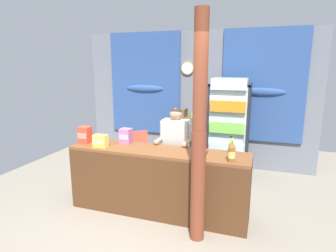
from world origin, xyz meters
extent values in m
plane|color=gray|center=(0.00, 1.07, 0.00)|extent=(6.93, 6.93, 0.00)
cube|color=slate|center=(0.00, 2.73, 1.43)|extent=(4.97, 0.12, 2.85)
cube|color=#2D4C89|center=(-1.15, 2.64, 1.74)|extent=(1.64, 0.04, 2.22)
ellipsoid|color=#2D4C89|center=(-1.15, 2.62, 1.63)|extent=(0.90, 0.10, 0.16)
cube|color=#2D4C89|center=(1.37, 2.64, 1.74)|extent=(1.59, 0.04, 2.22)
ellipsoid|color=#2D4C89|center=(1.37, 2.62, 1.63)|extent=(0.88, 0.10, 0.16)
cylinder|color=tan|center=(-0.17, 2.65, 2.08)|extent=(0.28, 0.03, 0.28)
cylinder|color=white|center=(-0.17, 2.63, 2.08)|extent=(0.24, 0.01, 0.24)
cube|color=beige|center=(0.12, 2.65, 1.83)|extent=(0.24, 0.02, 0.18)
cube|color=brown|center=(0.01, 0.37, 0.94)|extent=(2.61, 0.57, 0.04)
cube|color=#4E2E18|center=(0.01, 0.10, 0.46)|extent=(2.61, 0.04, 0.92)
cube|color=#4E2E18|center=(-1.25, 0.37, 0.46)|extent=(0.08, 0.52, 0.92)
cube|color=#4E2E18|center=(1.28, 0.37, 0.46)|extent=(0.08, 0.52, 0.92)
cylinder|color=brown|center=(0.71, -0.09, 0.69)|extent=(0.18, 0.18, 1.38)
cylinder|color=brown|center=(0.71, -0.09, 2.07)|extent=(0.16, 0.16, 1.38)
ellipsoid|color=brown|center=(0.79, -0.09, 1.15)|extent=(0.06, 0.05, 0.08)
cube|color=#232328|center=(0.80, 2.42, 0.91)|extent=(0.75, 0.04, 1.81)
cube|color=#232328|center=(0.45, 2.14, 0.91)|extent=(0.04, 0.61, 1.81)
cube|color=#232328|center=(1.16, 2.14, 0.91)|extent=(0.04, 0.61, 1.81)
cube|color=#232328|center=(0.80, 2.14, 1.79)|extent=(0.75, 0.61, 0.04)
cube|color=#232328|center=(0.80, 2.14, 0.04)|extent=(0.75, 0.61, 0.08)
cube|color=silver|center=(0.80, 1.84, 0.96)|extent=(0.69, 0.02, 1.65)
cylinder|color=#B7B7BC|center=(1.12, 1.81, 0.91)|extent=(0.02, 0.02, 0.40)
cube|color=silver|center=(0.80, 2.14, 0.54)|extent=(0.67, 0.53, 0.02)
cube|color=silver|center=(0.80, 2.01, 0.65)|extent=(0.63, 0.49, 0.20)
cube|color=silver|center=(0.80, 2.14, 0.93)|extent=(0.67, 0.53, 0.02)
cube|color=#75C64C|center=(0.80, 2.01, 1.04)|extent=(0.63, 0.49, 0.20)
cube|color=silver|center=(0.80, 2.14, 1.32)|extent=(0.67, 0.53, 0.02)
cube|color=orange|center=(0.80, 2.01, 1.43)|extent=(0.63, 0.49, 0.20)
cube|color=silver|center=(0.80, 2.14, 1.71)|extent=(0.67, 0.53, 0.02)
cube|color=silver|center=(0.80, 2.01, 1.82)|extent=(0.63, 0.49, 0.20)
cube|color=brown|center=(-0.13, 2.36, 0.63)|extent=(0.04, 0.28, 1.26)
cube|color=brown|center=(0.31, 2.36, 0.63)|extent=(0.04, 0.28, 1.26)
cube|color=brown|center=(0.09, 2.36, 1.07)|extent=(0.44, 0.28, 0.02)
cylinder|color=#75C64C|center=(0.02, 2.36, 1.15)|extent=(0.07, 0.07, 0.13)
cylinder|color=silver|center=(0.16, 2.36, 1.16)|extent=(0.07, 0.07, 0.15)
cube|color=brown|center=(0.09, 2.36, 0.69)|extent=(0.44, 0.28, 0.02)
cylinder|color=silver|center=(0.02, 2.36, 0.78)|extent=(0.06, 0.06, 0.15)
cylinder|color=brown|center=(0.16, 2.36, 0.76)|extent=(0.06, 0.06, 0.11)
cube|color=brown|center=(0.09, 2.36, 0.32)|extent=(0.44, 0.28, 0.02)
cylinder|color=orange|center=(0.02, 2.36, 0.39)|extent=(0.05, 0.05, 0.13)
cylinder|color=black|center=(0.16, 2.36, 0.40)|extent=(0.06, 0.06, 0.14)
cube|color=#E5563D|center=(-0.83, 1.58, 0.44)|extent=(0.61, 0.61, 0.04)
cube|color=#E5563D|center=(-0.95, 1.74, 0.66)|extent=(0.37, 0.27, 0.40)
cylinder|color=#E5563D|center=(-0.88, 1.31, 0.22)|extent=(0.04, 0.04, 0.44)
cylinder|color=#E5563D|center=(-0.57, 1.53, 0.22)|extent=(0.04, 0.04, 0.44)
cylinder|color=#E5563D|center=(-1.10, 1.62, 0.22)|extent=(0.04, 0.04, 0.44)
cylinder|color=#E5563D|center=(-0.79, 1.84, 0.22)|extent=(0.04, 0.04, 0.44)
cube|color=#E5563D|center=(-1.00, 1.46, 0.56)|extent=(0.26, 0.35, 0.03)
cube|color=#E5563D|center=(-0.67, 1.69, 0.56)|extent=(0.26, 0.35, 0.03)
cylinder|color=#28282D|center=(0.04, 0.88, 0.39)|extent=(0.11, 0.11, 0.79)
cylinder|color=#28282D|center=(0.21, 0.88, 0.39)|extent=(0.11, 0.11, 0.79)
cube|color=#BCB7B2|center=(0.12, 0.88, 1.05)|extent=(0.41, 0.20, 0.53)
sphere|color=tan|center=(0.12, 0.88, 1.40)|extent=(0.19, 0.19, 0.19)
ellipsoid|color=#2D2319|center=(0.12, 0.89, 1.45)|extent=(0.18, 0.18, 0.10)
cylinder|color=#BCB7B2|center=(-0.10, 0.88, 1.14)|extent=(0.08, 0.08, 0.27)
cylinder|color=tan|center=(-0.10, 0.73, 1.00)|extent=(0.07, 0.26, 0.07)
sphere|color=tan|center=(-0.10, 0.60, 1.00)|extent=(0.08, 0.08, 0.08)
cylinder|color=#BCB7B2|center=(0.34, 0.88, 1.14)|extent=(0.08, 0.08, 0.27)
cylinder|color=tan|center=(0.34, 0.73, 1.00)|extent=(0.07, 0.26, 0.07)
sphere|color=tan|center=(0.34, 0.60, 1.00)|extent=(0.08, 0.08, 0.08)
cylinder|color=brown|center=(1.07, 0.19, 1.06)|extent=(0.09, 0.09, 0.19)
cone|color=brown|center=(1.07, 0.19, 1.19)|extent=(0.09, 0.09, 0.08)
cylinder|color=#E5CC4C|center=(1.07, 0.19, 1.25)|extent=(0.04, 0.04, 0.03)
cylinder|color=#E5D166|center=(1.07, 0.19, 1.06)|extent=(0.09, 0.09, 0.08)
cylinder|color=silver|center=(0.62, 0.54, 1.03)|extent=(0.06, 0.06, 0.14)
cone|color=silver|center=(0.62, 0.54, 1.14)|extent=(0.06, 0.06, 0.06)
cylinder|color=blue|center=(0.62, 0.54, 1.18)|extent=(0.03, 0.03, 0.02)
cylinder|color=blue|center=(0.62, 0.54, 1.03)|extent=(0.06, 0.06, 0.06)
cylinder|color=#75C64C|center=(1.02, 0.55, 1.04)|extent=(0.07, 0.07, 0.15)
cone|color=#75C64C|center=(1.02, 0.55, 1.15)|extent=(0.07, 0.07, 0.07)
cylinder|color=black|center=(1.02, 0.55, 1.19)|extent=(0.03, 0.03, 0.02)
cylinder|color=yellow|center=(1.02, 0.55, 1.04)|extent=(0.07, 0.07, 0.07)
cube|color=#B76699|center=(-0.57, 0.54, 1.08)|extent=(0.17, 0.16, 0.23)
cube|color=#F7A5D8|center=(-0.57, 0.46, 1.08)|extent=(0.15, 0.00, 0.08)
cube|color=#EAD14C|center=(-0.84, 0.24, 1.05)|extent=(0.21, 0.12, 0.18)
cube|color=#FFFF8C|center=(-0.84, 0.18, 1.05)|extent=(0.19, 0.00, 0.06)
cube|color=#E5422D|center=(-1.18, 0.35, 1.09)|extent=(0.17, 0.16, 0.26)
cube|color=#FF826D|center=(-1.18, 0.27, 1.09)|extent=(0.15, 0.00, 0.09)
camera|label=1|loc=(1.40, -3.25, 2.15)|focal=30.23mm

